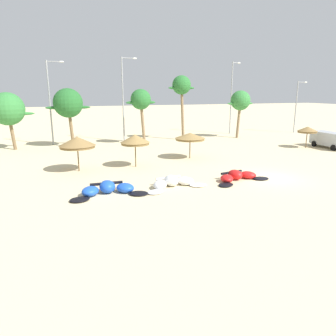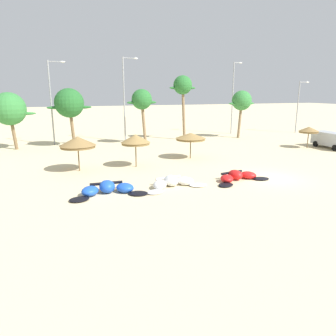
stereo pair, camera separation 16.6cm
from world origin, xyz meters
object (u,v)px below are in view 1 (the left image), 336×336
Objects in this scene: beach_umbrella_near_van at (77,142)px; parked_van at (330,139)px; palm_left at (68,104)px; lamppost_west_center at (124,96)px; palm_leftmost at (8,109)px; lamppost_west at (51,99)px; beach_umbrella_near_palms at (190,136)px; lamppost_east at (297,104)px; beach_umbrella_outermost at (308,130)px; palm_center_right at (240,101)px; kite_left at (173,183)px; palm_left_of_gap at (141,100)px; kite_far_left at (108,189)px; lamppost_east_center at (232,95)px; beach_umbrella_middle at (135,140)px; kite_left_of_center at (237,176)px; palm_center_left at (182,87)px.

beach_umbrella_near_van reaches higher than parked_van.
beach_umbrella_near_van is 12.74m from palm_left.
parked_van is 25.81m from lamppost_west_center.
lamppost_west is (4.65, 1.87, 1.07)m from palm_leftmost.
lamppost_west is at bearing 132.52° from beach_umbrella_near_palms.
palm_leftmost is 0.80× the size of lamppost_east.
beach_umbrella_outermost is 22.96m from lamppost_west_center.
parked_van is 12.95m from palm_center_right.
palm_leftmost is at bearing 175.06° from palm_left.
parked_van is 0.49× the size of lamppost_west.
palm_center_right is at bearing -6.36° from lamppost_west.
kite_left is 0.70× the size of palm_left.
beach_umbrella_outermost is at bearing -28.08° from palm_left_of_gap.
lamppost_east_center is at bearing 44.75° from kite_far_left.
beach_umbrella_near_van is (-1.17, 6.91, 2.12)m from kite_far_left.
palm_left is at bearing 179.10° from palm_center_right.
kite_left is 7.13m from beach_umbrella_middle.
kite_left is 36.56m from lamppost_east.
kite_far_left reaches higher than kite_left_of_center.
parked_van is at bearing -75.83° from lamppost_east_center.
kite_left_of_center is 25.77m from lamppost_west.
kite_far_left is 4.52m from kite_left.
lamppost_west_center is at bearing 104.25° from beach_umbrella_near_palms.
parked_van is at bearing -117.03° from lamppost_east.
palm_center_left is at bearing 52.91° from beach_umbrella_middle.
lamppost_west reaches higher than beach_umbrella_near_palms.
palm_leftmost is at bearing -158.12° from lamppost_west.
palm_left_of_gap is 10.85m from lamppost_west.
kite_left_of_center is 22.74m from palm_left.
lamppost_east_center is (-1.36, 14.53, 3.80)m from beach_umbrella_outermost.
lamppost_east_center reaches higher than beach_umbrella_near_van.
lamppost_east is at bearing 1.33° from palm_leftmost.
lamppost_east_center is at bearing 9.44° from palm_left.
kite_left_of_center is 19.68m from parked_van.
palm_center_right reaches higher than parked_van.
palm_leftmost is 29.67m from palm_center_right.
kite_left_of_center is at bearing -101.35° from palm_center_left.
palm_left_of_gap is 0.79× the size of palm_center_left.
palm_left_of_gap is (8.45, -1.13, 0.29)m from palm_left.
beach_umbrella_outermost is at bearing 19.63° from kite_far_left.
lamppost_east reaches higher than parked_van.
lamppost_west_center is (13.62, 1.70, 1.41)m from palm_leftmost.
lamppost_west reaches higher than kite_left.
kite_left is 9.22m from beach_umbrella_near_van.
parked_van is (23.06, 7.92, 0.79)m from kite_left.
palm_leftmost reaches higher than kite_left.
beach_umbrella_near_palms is 0.37× the size of lamppost_east.
palm_center_right reaches higher than beach_umbrella_middle.
kite_far_left is 0.48× the size of lamppost_west_center.
palm_left_of_gap is at bearing -19.10° from lamppost_west.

